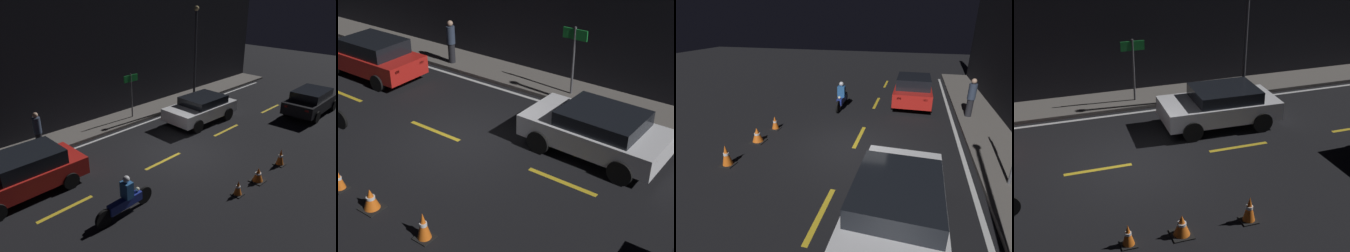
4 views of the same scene
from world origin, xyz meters
The scene contains 18 objects.
ground_plane centered at (0.00, 0.00, 0.00)m, with size 56.00×56.00×0.00m, color black.
raised_curb centered at (0.00, 4.86, 0.07)m, with size 28.00×1.85×0.13m.
building_front centered at (0.00, 5.93, 3.65)m, with size 28.00×0.30×7.29m.
lane_dash_b centered at (-5.50, 0.00, 0.00)m, with size 2.00×0.14×0.01m.
lane_dash_c centered at (-1.00, 0.00, 0.00)m, with size 2.00×0.14×0.01m.
lane_dash_d centered at (3.50, 0.00, 0.00)m, with size 2.00×0.14×0.01m.
lane_dash_e centered at (8.00, 0.00, 0.00)m, with size 2.00×0.14×0.01m.
lane_solid_kerb centered at (0.00, 3.68, 0.00)m, with size 25.20×0.14×0.01m.
taxi_red centered at (-5.94, 1.85, 0.79)m, with size 4.13×1.98×1.50m.
sedan_white centered at (3.55, 1.74, 0.76)m, with size 4.05×2.11×1.38m.
van_black centered at (8.95, -1.96, 0.76)m, with size 4.33×1.93×1.42m.
motorcycle centered at (-4.28, -1.61, 0.55)m, with size 2.26×0.37×1.37m.
traffic_cone_near centered at (-0.87, -3.55, 0.27)m, with size 0.37×0.37×0.56m.
traffic_cone_mid centered at (0.40, -3.60, 0.27)m, with size 0.51×0.51×0.56m.
traffic_cone_far centered at (2.14, -3.59, 0.34)m, with size 0.41×0.41×0.69m.
pedestrian centered at (-4.22, 4.39, 1.02)m, with size 0.34×0.34×1.73m.
shop_sign centered at (1.17, 4.62, 1.82)m, with size 0.90×0.08×2.40m.
street_lamp centered at (5.38, 3.78, 3.24)m, with size 0.28×0.28×5.76m.
Camera 1 is at (-9.42, -8.57, 6.69)m, focal length 35.00 mm.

